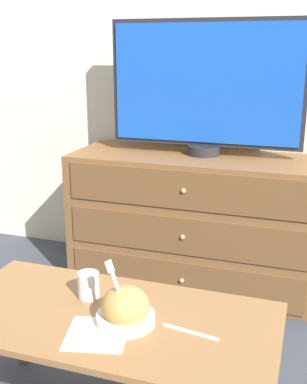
{
  "coord_description": "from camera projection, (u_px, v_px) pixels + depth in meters",
  "views": [
    {
      "loc": [
        0.52,
        -2.55,
        1.21
      ],
      "look_at": [
        0.03,
        -1.07,
        0.73
      ],
      "focal_mm": 45.0,
      "sensor_mm": 36.0,
      "label": 1
    }
  ],
  "objects": [
    {
      "name": "drink_cup",
      "position": [
        89.0,
        287.0,
        1.57
      ],
      "size": [
        0.07,
        0.07,
        0.09
      ],
      "color": "white",
      "rests_on": "coffee_table"
    },
    {
      "name": "wall_back",
      "position": [
        216.0,
        28.0,
        2.47
      ],
      "size": [
        12.0,
        0.05,
        2.6
      ],
      "color": "silver",
      "rests_on": "ground_plane"
    },
    {
      "name": "coffee_table",
      "position": [
        110.0,
        332.0,
        1.49
      ],
      "size": [
        1.02,
        0.5,
        0.42
      ],
      "color": "olive",
      "rests_on": "ground_plane"
    },
    {
      "name": "ground_plane",
      "position": [
        206.0,
        261.0,
        2.82
      ],
      "size": [
        12.0,
        12.0,
        0.0
      ],
      "primitive_type": "plane",
      "color": "#383D47"
    },
    {
      "name": "knife",
      "position": [
        190.0,
        332.0,
        1.38
      ],
      "size": [
        0.17,
        0.04,
        0.01
      ],
      "color": "white",
      "rests_on": "coffee_table"
    },
    {
      "name": "takeout_bowl",
      "position": [
        125.0,
        309.0,
        1.42
      ],
      "size": [
        0.17,
        0.17,
        0.2
      ],
      "color": "silver",
      "rests_on": "coffee_table"
    },
    {
      "name": "tv",
      "position": [
        206.0,
        87.0,
        2.33
      ],
      "size": [
        0.95,
        0.16,
        0.65
      ],
      "color": "#232328",
      "rests_on": "dresser"
    },
    {
      "name": "napkin",
      "position": [
        97.0,
        334.0,
        1.37
      ],
      "size": [
        0.21,
        0.21,
        0.0
      ],
      "color": "white",
      "rests_on": "coffee_table"
    },
    {
      "name": "dresser",
      "position": [
        194.0,
        221.0,
        2.49
      ],
      "size": [
        1.26,
        0.48,
        0.69
      ],
      "color": "brown",
      "rests_on": "ground_plane"
    }
  ]
}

